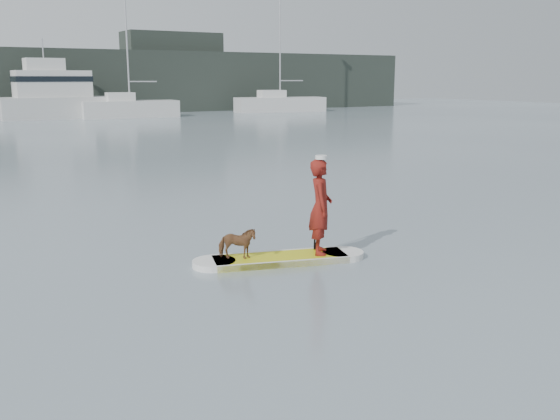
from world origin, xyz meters
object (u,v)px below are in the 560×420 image
paddleboard (280,259)px  motor_yacht_a (61,96)px  sailboat_f (279,103)px  paddler (320,207)px  dog (237,243)px  sailboat_e (129,108)px

paddleboard → motor_yacht_a: 46.33m
sailboat_f → paddler: bearing=-109.2°
sailboat_f → dog: bearing=-110.9°
sailboat_f → motor_yacht_a: bearing=-170.7°
sailboat_f → motor_yacht_a: (-21.29, 0.45, 0.93)m
paddler → motor_yacht_a: 46.44m
dog → sailboat_e: size_ratio=0.06×
paddleboard → paddler: bearing=0.0°
motor_yacht_a → paddleboard: bearing=-98.3°
paddleboard → sailboat_e: 45.47m
paddler → sailboat_e: 45.51m
dog → motor_yacht_a: (6.33, 45.73, 1.43)m
paddler → paddleboard: bearing=104.6°
sailboat_f → paddleboard: bearing=-110.0°
paddleboard → paddler: 1.24m
paddleboard → sailboat_f: 52.84m
dog → motor_yacht_a: size_ratio=0.06×
paddleboard → sailboat_f: size_ratio=0.24×
paddleboard → dog: dog is taller
dog → sailboat_e: bearing=16.1°
sailboat_f → motor_yacht_a: size_ratio=1.23×
motor_yacht_a → sailboat_f: bearing=-2.6°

